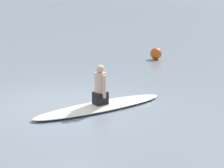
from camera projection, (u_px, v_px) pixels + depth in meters
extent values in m
plane|color=gray|center=(66.00, 105.00, 9.58)|extent=(400.00, 400.00, 0.00)
ellipsoid|color=silver|center=(100.00, 106.00, 9.29)|extent=(1.16, 3.46, 0.11)
cube|color=black|center=(100.00, 98.00, 9.24)|extent=(0.28, 0.33, 0.28)
cylinder|color=#D6AD8E|center=(100.00, 83.00, 9.15)|extent=(0.30, 0.30, 0.47)
sphere|color=#D6AD8E|center=(100.00, 69.00, 9.08)|extent=(0.19, 0.19, 0.19)
cylinder|color=#D6AD8E|center=(96.00, 84.00, 9.30)|extent=(0.08, 0.08, 0.52)
cylinder|color=#D6AD8E|center=(104.00, 87.00, 9.04)|extent=(0.08, 0.08, 0.52)
sphere|color=#E55919|center=(156.00, 54.00, 15.39)|extent=(0.44, 0.44, 0.44)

